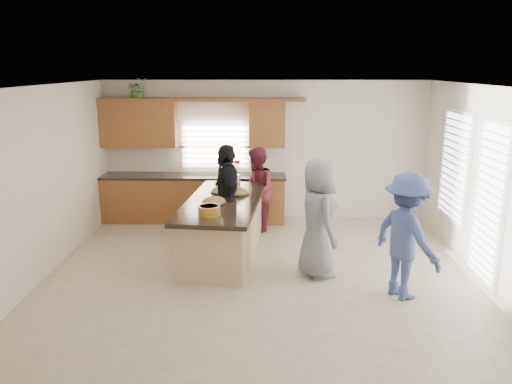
{
  "coord_description": "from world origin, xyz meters",
  "views": [
    {
      "loc": [
        0.05,
        -7.03,
        3.07
      ],
      "look_at": [
        -0.12,
        0.54,
        1.15
      ],
      "focal_mm": 35.0,
      "sensor_mm": 36.0,
      "label": 1
    }
  ],
  "objects_px": {
    "island": "(224,229)",
    "woman_left_front": "(227,197)",
    "woman_left_back": "(222,191)",
    "woman_right_front": "(318,218)",
    "salad_bowl": "(209,210)",
    "woman_left_mid": "(257,190)",
    "woman_right_back": "(407,236)"
  },
  "relations": [
    {
      "from": "island",
      "to": "woman_left_front",
      "type": "height_order",
      "value": "woman_left_front"
    },
    {
      "from": "woman_left_back",
      "to": "woman_right_front",
      "type": "bearing_deg",
      "value": 50.05
    },
    {
      "from": "salad_bowl",
      "to": "woman_left_back",
      "type": "bearing_deg",
      "value": 90.03
    },
    {
      "from": "salad_bowl",
      "to": "woman_left_mid",
      "type": "distance_m",
      "value": 2.24
    },
    {
      "from": "salad_bowl",
      "to": "woman_left_mid",
      "type": "xyz_separation_m",
      "value": [
        0.65,
        2.13,
        -0.23
      ]
    },
    {
      "from": "woman_left_mid",
      "to": "salad_bowl",
      "type": "bearing_deg",
      "value": -23.35
    },
    {
      "from": "woman_left_mid",
      "to": "woman_right_front",
      "type": "distance_m",
      "value": 2.25
    },
    {
      "from": "salad_bowl",
      "to": "woman_right_back",
      "type": "relative_size",
      "value": 0.19
    },
    {
      "from": "woman_right_front",
      "to": "woman_right_back",
      "type": "bearing_deg",
      "value": -137.71
    },
    {
      "from": "woman_left_mid",
      "to": "woman_right_front",
      "type": "xyz_separation_m",
      "value": [
        0.95,
        -2.04,
        0.09
      ]
    },
    {
      "from": "island",
      "to": "woman_right_front",
      "type": "relative_size",
      "value": 1.57
    },
    {
      "from": "island",
      "to": "woman_right_front",
      "type": "height_order",
      "value": "woman_right_front"
    },
    {
      "from": "salad_bowl",
      "to": "woman_right_front",
      "type": "distance_m",
      "value": 1.6
    },
    {
      "from": "woman_left_mid",
      "to": "woman_right_back",
      "type": "relative_size",
      "value": 0.93
    },
    {
      "from": "island",
      "to": "woman_left_mid",
      "type": "height_order",
      "value": "woman_left_mid"
    },
    {
      "from": "woman_left_back",
      "to": "island",
      "type": "bearing_deg",
      "value": 18.38
    },
    {
      "from": "woman_left_mid",
      "to": "woman_right_back",
      "type": "bearing_deg",
      "value": 30.39
    },
    {
      "from": "island",
      "to": "woman_right_front",
      "type": "distance_m",
      "value": 1.72
    },
    {
      "from": "salad_bowl",
      "to": "woman_left_mid",
      "type": "relative_size",
      "value": 0.2
    },
    {
      "from": "woman_left_front",
      "to": "woman_right_back",
      "type": "distance_m",
      "value": 3.14
    },
    {
      "from": "woman_left_back",
      "to": "woman_right_front",
      "type": "relative_size",
      "value": 0.85
    },
    {
      "from": "woman_left_back",
      "to": "woman_right_back",
      "type": "distance_m",
      "value": 3.91
    },
    {
      "from": "island",
      "to": "woman_left_front",
      "type": "distance_m",
      "value": 0.57
    },
    {
      "from": "woman_left_back",
      "to": "woman_right_back",
      "type": "xyz_separation_m",
      "value": [
        2.71,
        -2.82,
        0.1
      ]
    },
    {
      "from": "woman_right_front",
      "to": "woman_left_front",
      "type": "bearing_deg",
      "value": 36.71
    },
    {
      "from": "woman_left_mid",
      "to": "woman_right_back",
      "type": "xyz_separation_m",
      "value": [
        2.06,
        -2.75,
        0.06
      ]
    },
    {
      "from": "salad_bowl",
      "to": "woman_left_front",
      "type": "xyz_separation_m",
      "value": [
        0.17,
        1.22,
        -0.12
      ]
    },
    {
      "from": "woman_right_back",
      "to": "woman_right_front",
      "type": "bearing_deg",
      "value": 28.71
    },
    {
      "from": "woman_left_mid",
      "to": "woman_left_front",
      "type": "height_order",
      "value": "woman_left_front"
    },
    {
      "from": "woman_left_back",
      "to": "woman_right_front",
      "type": "distance_m",
      "value": 2.64
    },
    {
      "from": "island",
      "to": "woman_right_back",
      "type": "xyz_separation_m",
      "value": [
        2.58,
        -1.49,
        0.41
      ]
    },
    {
      "from": "woman_left_mid",
      "to": "woman_right_front",
      "type": "height_order",
      "value": "woman_right_front"
    }
  ]
}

